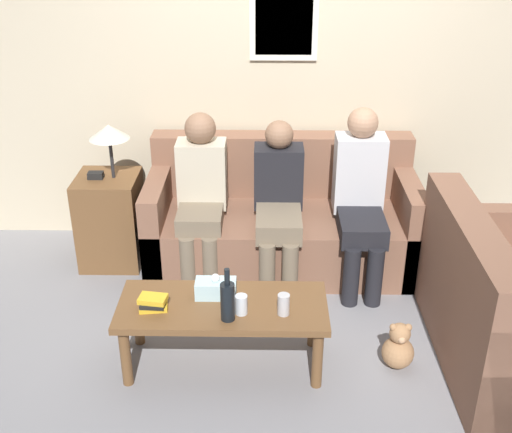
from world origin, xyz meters
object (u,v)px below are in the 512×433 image
object	(u,v)px
person_middle	(279,198)
teddy_bear	(398,348)
coffee_table	(223,313)
couch_side	(509,312)
person_right	(360,194)
drinking_glass	(241,305)
couch_main	(282,222)
person_left	(201,191)
wine_bottle	(228,300)

from	to	relation	value
person_middle	teddy_bear	bearing A→B (deg)	-56.78
person_middle	teddy_bear	size ratio (longest dim) A/B	3.74
coffee_table	teddy_bear	bearing A→B (deg)	-0.46
couch_side	person_right	world-z (taller)	person_right
drinking_glass	person_middle	bearing A→B (deg)	79.00
couch_main	drinking_glass	world-z (taller)	couch_main
drinking_glass	teddy_bear	bearing A→B (deg)	4.93
person_left	coffee_table	bearing A→B (deg)	-78.78
wine_bottle	person_middle	bearing A→B (deg)	76.20
person_left	teddy_bear	world-z (taller)	person_left
couch_main	coffee_table	xyz separation A→B (m)	(-0.35, -1.22, 0.05)
couch_main	couch_side	bearing A→B (deg)	-41.29
person_right	teddy_bear	bearing A→B (deg)	-82.88
drinking_glass	person_right	bearing A→B (deg)	54.54
drinking_glass	teddy_bear	size ratio (longest dim) A/B	0.38
person_middle	person_right	bearing A→B (deg)	-3.43
coffee_table	person_right	world-z (taller)	person_right
couch_side	coffee_table	size ratio (longest dim) A/B	1.18
drinking_glass	person_middle	xyz separation A→B (m)	(0.22, 1.12, 0.12)
person_left	teddy_bear	bearing A→B (deg)	-41.33
couch_main	teddy_bear	distance (m)	1.40
couch_main	coffee_table	distance (m)	1.27
couch_main	couch_side	size ratio (longest dim) A/B	1.39
person_right	teddy_bear	distance (m)	1.14
coffee_table	wine_bottle	world-z (taller)	wine_bottle
couch_main	person_right	bearing A→B (deg)	-23.15
couch_main	person_right	world-z (taller)	person_right
teddy_bear	coffee_table	bearing A→B (deg)	179.54
coffee_table	wine_bottle	bearing A→B (deg)	-74.45
person_left	person_middle	distance (m)	0.54
drinking_glass	person_middle	distance (m)	1.14
coffee_table	drinking_glass	world-z (taller)	drinking_glass
couch_main	person_middle	distance (m)	0.34
couch_main	person_left	xyz separation A→B (m)	(-0.57, -0.16, 0.32)
wine_bottle	person_left	distance (m)	1.23
wine_bottle	teddy_bear	xyz separation A→B (m)	(0.97, 0.13, -0.40)
couch_side	coffee_table	distance (m)	1.64
drinking_glass	person_left	distance (m)	1.20
person_middle	teddy_bear	xyz separation A→B (m)	(0.68, -1.04, -0.46)
person_left	person_right	world-z (taller)	person_right
person_right	person_left	bearing A→B (deg)	176.60
person_left	person_right	distance (m)	1.09
teddy_bear	couch_main	bearing A→B (deg)	117.89
person_middle	couch_main	bearing A→B (deg)	81.32
person_left	teddy_bear	size ratio (longest dim) A/B	3.92
wine_bottle	drinking_glass	xyz separation A→B (m)	(0.07, 0.05, -0.06)
teddy_bear	person_left	bearing A→B (deg)	138.67
person_left	person_right	bearing A→B (deg)	-3.40
person_middle	person_right	world-z (taller)	person_right
coffee_table	couch_main	bearing A→B (deg)	73.80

